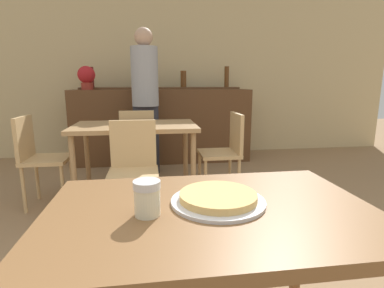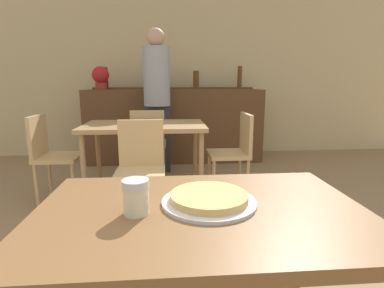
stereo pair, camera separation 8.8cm
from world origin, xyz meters
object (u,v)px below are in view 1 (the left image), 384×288
object	(u,v)px
pizza_tray	(218,199)
cheese_shaker	(147,198)
potted_plant	(86,76)
person_standing	(145,96)
chair_far_side_front	(133,165)
chair_far_side_left	(38,154)
chair_far_side_right	(226,148)
chair_far_side_back	(138,141)

from	to	relation	value
pizza_tray	cheese_shaker	distance (m)	0.25
cheese_shaker	potted_plant	size ratio (longest dim) A/B	0.34
person_standing	potted_plant	world-z (taller)	person_standing
chair_far_side_front	cheese_shaker	bearing A→B (deg)	-85.24
chair_far_side_left	chair_far_side_right	bearing A→B (deg)	-90.00
chair_far_side_front	chair_far_side_back	xyz separation A→B (m)	(-0.00, 1.06, 0.00)
chair_far_side_left	cheese_shaker	world-z (taller)	cheese_shaker
person_standing	chair_far_side_left	bearing A→B (deg)	-135.64
pizza_tray	cheese_shaker	world-z (taller)	cheese_shaker
chair_far_side_front	cheese_shaker	world-z (taller)	cheese_shaker
chair_far_side_back	cheese_shaker	xyz separation A→B (m)	(0.13, -2.60, 0.32)
chair_far_side_left	pizza_tray	size ratio (longest dim) A/B	2.73
chair_far_side_back	pizza_tray	xyz separation A→B (m)	(0.36, -2.54, 0.28)
pizza_tray	cheese_shaker	xyz separation A→B (m)	(-0.24, -0.06, 0.04)
cheese_shaker	chair_far_side_left	bearing A→B (deg)	116.84
pizza_tray	potted_plant	bearing A→B (deg)	107.04
chair_far_side_back	chair_far_side_right	distance (m)	1.06
chair_far_side_left	pizza_tray	distance (m)	2.40
chair_far_side_right	potted_plant	xyz separation A→B (m)	(-1.63, 1.52, 0.75)
chair_far_side_right	person_standing	world-z (taller)	person_standing
chair_far_side_left	person_standing	world-z (taller)	person_standing
chair_far_side_back	cheese_shaker	world-z (taller)	cheese_shaker
chair_far_side_right	person_standing	xyz separation A→B (m)	(-0.82, 0.99, 0.49)
chair_far_side_left	person_standing	distance (m)	1.50
person_standing	chair_far_side_front	bearing A→B (deg)	-93.63
cheese_shaker	person_standing	distance (m)	3.06
chair_far_side_front	chair_far_side_left	distance (m)	1.06
cheese_shaker	potted_plant	world-z (taller)	potted_plant
pizza_tray	chair_far_side_right	bearing A→B (deg)	74.59
chair_far_side_left	potted_plant	xyz separation A→B (m)	(0.20, 1.52, 0.75)
chair_far_side_back	chair_far_side_left	world-z (taller)	same
chair_far_side_right	pizza_tray	xyz separation A→B (m)	(-0.55, -2.00, 0.28)
person_standing	potted_plant	xyz separation A→B (m)	(-0.81, 0.53, 0.25)
chair_far_side_front	potted_plant	bearing A→B (deg)	109.25
chair_far_side_back	potted_plant	xyz separation A→B (m)	(-0.72, 0.99, 0.75)
potted_plant	chair_far_side_front	bearing A→B (deg)	-70.75
chair_far_side_back	pizza_tray	distance (m)	2.58
chair_far_side_right	potted_plant	distance (m)	2.35
pizza_tray	person_standing	world-z (taller)	person_standing
cheese_shaker	chair_far_side_right	bearing A→B (deg)	69.09
potted_plant	person_standing	bearing A→B (deg)	-33.09
chair_far_side_right	chair_far_side_back	bearing A→B (deg)	-120.06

